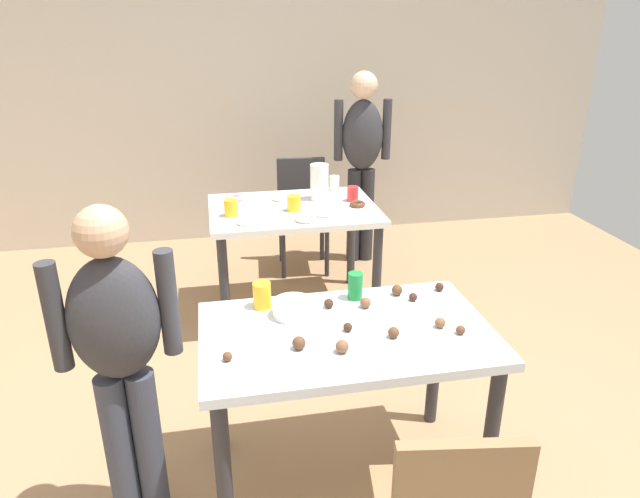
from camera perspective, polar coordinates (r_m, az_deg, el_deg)
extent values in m
plane|color=#9E7A56|center=(2.74, 1.80, -22.04)|extent=(6.40, 6.40, 0.00)
cube|color=#BCB2A3|center=(5.16, -6.18, 15.34)|extent=(6.40, 0.10, 2.60)
cube|color=silver|center=(2.32, 2.67, -8.51)|extent=(1.16, 0.70, 0.04)
cylinder|color=#2D2D33|center=(2.26, -9.55, -21.67)|extent=(0.06, 0.06, 0.71)
cylinder|color=#2D2D33|center=(2.48, 16.61, -17.86)|extent=(0.06, 0.06, 0.71)
cylinder|color=#2D2D33|center=(2.72, -10.04, -13.18)|extent=(0.06, 0.06, 0.71)
cylinder|color=#2D2D33|center=(2.90, 11.40, -10.81)|extent=(0.06, 0.06, 0.71)
cube|color=white|center=(3.76, -2.67, 3.90)|extent=(1.09, 0.79, 0.04)
cylinder|color=#2D2D33|center=(3.56, -9.49, -4.07)|extent=(0.06, 0.06, 0.71)
cylinder|color=#2D2D33|center=(3.69, 5.67, -2.82)|extent=(0.06, 0.06, 0.71)
cylinder|color=#2D2D33|center=(4.17, -9.86, -0.01)|extent=(0.06, 0.06, 0.71)
cylinder|color=#2D2D33|center=(4.29, 3.14, 0.93)|extent=(0.06, 0.06, 0.71)
cube|color=#2D2D33|center=(4.52, -1.69, 3.09)|extent=(0.43, 0.43, 0.04)
cube|color=#2D2D33|center=(4.62, -1.91, 6.52)|extent=(0.38, 0.07, 0.42)
cylinder|color=#2D2D33|center=(4.45, 0.70, -0.28)|extent=(0.04, 0.04, 0.41)
cylinder|color=#2D2D33|center=(4.43, -3.67, -0.47)|extent=(0.04, 0.04, 0.41)
cylinder|color=#2D2D33|center=(4.77, 0.20, 1.28)|extent=(0.04, 0.04, 0.41)
cylinder|color=#2D2D33|center=(4.74, -3.88, 1.11)|extent=(0.04, 0.04, 0.41)
cylinder|color=#383D4C|center=(2.49, -19.33, -18.44)|extent=(0.11, 0.11, 0.68)
cylinder|color=#383D4C|center=(2.49, -16.69, -18.24)|extent=(0.11, 0.11, 0.68)
ellipsoid|color=#333338|center=(2.17, -19.82, -6.58)|extent=(0.34, 0.23, 0.48)
sphere|color=tan|center=(2.04, -21.02, 1.64)|extent=(0.18, 0.18, 0.18)
cylinder|color=#333338|center=(2.18, -24.92, -6.18)|extent=(0.08, 0.08, 0.41)
cylinder|color=#333338|center=(2.14, -14.88, -5.23)|extent=(0.08, 0.08, 0.41)
cylinder|color=#28282D|center=(4.73, 4.69, 3.38)|extent=(0.11, 0.11, 0.77)
cylinder|color=#28282D|center=(4.71, 3.38, 3.33)|extent=(0.11, 0.11, 0.77)
ellipsoid|color=#333338|center=(4.55, 4.26, 11.25)|extent=(0.33, 0.22, 0.55)
sphere|color=beige|center=(4.49, 4.40, 15.99)|extent=(0.21, 0.21, 0.21)
cylinder|color=#333338|center=(4.58, 6.66, 11.76)|extent=(0.08, 0.08, 0.47)
cylinder|color=#333338|center=(4.51, 1.85, 11.73)|extent=(0.08, 0.08, 0.47)
cylinder|color=white|center=(2.40, -2.71, -5.91)|extent=(0.17, 0.17, 0.07)
cylinder|color=#198438|center=(2.53, 3.54, -3.69)|extent=(0.07, 0.07, 0.12)
cube|color=silver|center=(2.21, -6.29, -9.54)|extent=(0.17, 0.02, 0.01)
cylinder|color=yellow|center=(2.46, -5.80, -4.61)|extent=(0.08, 0.08, 0.11)
sphere|color=#3D2319|center=(2.46, 0.86, -5.45)|extent=(0.04, 0.04, 0.04)
sphere|color=brown|center=(2.47, 4.55, -5.35)|extent=(0.05, 0.05, 0.05)
sphere|color=#3D2319|center=(2.66, 11.82, -3.71)|extent=(0.04, 0.04, 0.04)
sphere|color=brown|center=(2.18, -2.12, -9.35)|extent=(0.05, 0.05, 0.05)
sphere|color=#3D2319|center=(2.55, 9.27, -4.74)|extent=(0.04, 0.04, 0.04)
sphere|color=#3D2319|center=(2.29, 2.79, -7.78)|extent=(0.04, 0.04, 0.04)
sphere|color=brown|center=(2.59, 7.70, -4.08)|extent=(0.05, 0.05, 0.05)
sphere|color=brown|center=(2.16, 2.22, -9.69)|extent=(0.05, 0.05, 0.05)
sphere|color=brown|center=(2.34, 13.84, -7.84)|extent=(0.04, 0.04, 0.04)
sphere|color=brown|center=(2.14, -9.21, -10.53)|extent=(0.04, 0.04, 0.04)
sphere|color=brown|center=(2.36, 11.89, -7.20)|extent=(0.04, 0.04, 0.04)
sphere|color=brown|center=(2.26, 7.35, -8.25)|extent=(0.04, 0.04, 0.04)
cylinder|color=white|center=(3.88, -0.07, 6.69)|extent=(0.12, 0.12, 0.24)
cylinder|color=white|center=(4.11, 1.44, 6.58)|extent=(0.07, 0.07, 0.10)
cylinder|color=yellow|center=(3.61, -8.86, 4.06)|extent=(0.09, 0.09, 0.11)
cylinder|color=red|center=(3.87, 3.28, 5.52)|extent=(0.08, 0.08, 0.10)
cylinder|color=yellow|center=(3.67, -2.62, 4.57)|extent=(0.09, 0.09, 0.10)
torus|color=white|center=(3.49, -1.43, 3.13)|extent=(0.13, 0.13, 0.04)
torus|color=white|center=(3.91, -4.05, 5.13)|extent=(0.11, 0.11, 0.03)
torus|color=white|center=(3.46, -7.43, 2.71)|extent=(0.10, 0.10, 0.03)
torus|color=pink|center=(3.93, -8.54, 5.08)|extent=(0.12, 0.12, 0.04)
torus|color=brown|center=(3.77, 3.75, 4.49)|extent=(0.10, 0.10, 0.03)
torus|color=white|center=(3.59, 0.41, 3.65)|extent=(0.12, 0.12, 0.04)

